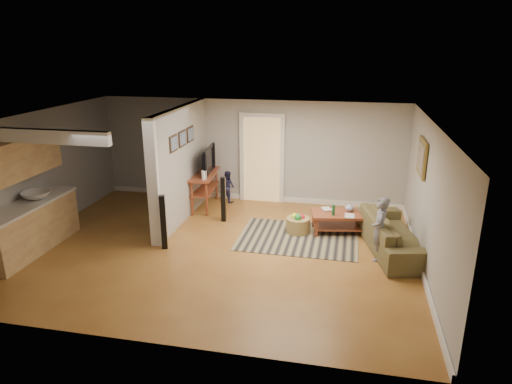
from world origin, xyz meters
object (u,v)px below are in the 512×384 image
(coffee_table, at_px, (339,217))
(toddler, at_px, (228,201))
(speaker_left, at_px, (163,222))
(tv_console, at_px, (205,176))
(child, at_px, (377,259))
(toy_basket, at_px, (298,224))
(speaker_right, at_px, (223,200))
(sofa, at_px, (392,250))

(coffee_table, bearing_deg, toddler, 153.09)
(speaker_left, bearing_deg, toddler, 62.06)
(speaker_left, bearing_deg, tv_console, 69.95)
(child, bearing_deg, toy_basket, -116.20)
(tv_console, xyz_separation_m, speaker_right, (0.67, -0.79, -0.27))
(toy_basket, bearing_deg, speaker_right, 169.64)
(speaker_right, xyz_separation_m, toy_basket, (1.69, -0.31, -0.32))
(sofa, bearing_deg, coffee_table, 43.61)
(tv_console, bearing_deg, toddler, 45.17)
(speaker_right, bearing_deg, speaker_left, -119.08)
(speaker_right, bearing_deg, tv_console, 125.86)
(toy_basket, bearing_deg, tv_console, 154.96)
(speaker_right, bearing_deg, toy_basket, -14.72)
(toy_basket, relative_size, child, 0.41)
(speaker_left, xyz_separation_m, speaker_right, (0.74, 1.60, -0.03))
(speaker_right, height_order, child, speaker_right)
(speaker_left, height_order, child, speaker_left)
(tv_console, xyz_separation_m, toddler, (0.42, 0.51, -0.77))
(toy_basket, height_order, child, child)
(sofa, xyz_separation_m, speaker_left, (-4.30, -0.81, 0.54))
(coffee_table, height_order, toddler, coffee_table)
(sofa, relative_size, toy_basket, 4.63)
(coffee_table, xyz_separation_m, tv_console, (-3.20, 0.91, 0.44))
(tv_console, height_order, speaker_right, tv_console)
(child, bearing_deg, speaker_left, -80.25)
(sofa, height_order, speaker_right, speaker_right)
(speaker_right, relative_size, toddler, 1.28)
(speaker_left, bearing_deg, toy_basket, 9.55)
(sofa, distance_m, toddler, 4.35)
(toy_basket, distance_m, toddler, 2.53)
(speaker_left, distance_m, child, 4.05)
(tv_console, relative_size, child, 1.17)
(coffee_table, bearing_deg, tv_console, 164.19)
(speaker_right, bearing_deg, child, -25.42)
(speaker_right, xyz_separation_m, toddler, (-0.25, 1.30, -0.50))
(tv_console, distance_m, speaker_right, 1.07)
(coffee_table, height_order, child, coffee_table)
(tv_console, bearing_deg, speaker_right, -55.13)
(sofa, bearing_deg, child, 134.16)
(toy_basket, xyz_separation_m, toddler, (-1.94, 1.61, -0.18))
(speaker_left, xyz_separation_m, toddler, (0.48, 2.90, -0.54))
(speaker_left, relative_size, toddler, 1.36)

